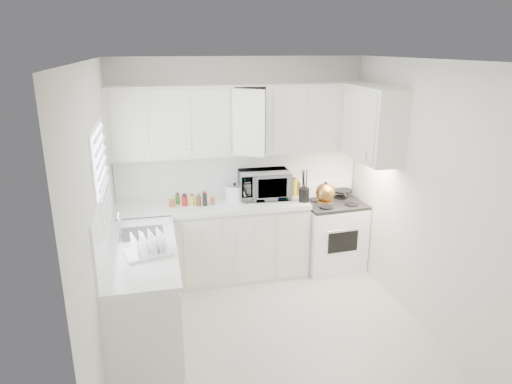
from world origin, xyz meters
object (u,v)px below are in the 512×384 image
object	(u,v)px
stove	(332,226)
tea_kettle	(325,191)
microwave	(264,182)
dish_rack	(147,243)
rice_cooker	(235,192)
utensil_crock	(304,185)

from	to	relation	value
stove	tea_kettle	bearing A→B (deg)	-142.36
microwave	dish_rack	world-z (taller)	microwave
stove	microwave	bearing A→B (deg)	167.12
tea_kettle	stove	bearing A→B (deg)	21.18
stove	rice_cooker	size ratio (longest dim) A/B	5.07
stove	utensil_crock	size ratio (longest dim) A/B	2.77
stove	utensil_crock	xyz separation A→B (m)	(-0.43, -0.12, 0.60)
utensil_crock	dish_rack	size ratio (longest dim) A/B	1.02
tea_kettle	dish_rack	size ratio (longest dim) A/B	0.73
stove	dish_rack	distance (m)	2.58
rice_cooker	dish_rack	xyz separation A→B (m)	(-1.02, -1.30, -0.00)
stove	tea_kettle	xyz separation A→B (m)	(-0.18, -0.16, 0.52)
dish_rack	rice_cooker	bearing A→B (deg)	36.96
rice_cooker	dish_rack	distance (m)	1.65
stove	dish_rack	xyz separation A→B (m)	(-2.24, -1.20, 0.50)
rice_cooker	stove	bearing A→B (deg)	-3.64
tea_kettle	rice_cooker	bearing A→B (deg)	145.15
microwave	utensil_crock	distance (m)	0.49
microwave	utensil_crock	world-z (taller)	microwave
utensil_crock	stove	bearing A→B (deg)	15.23
stove	microwave	world-z (taller)	microwave
rice_cooker	dish_rack	size ratio (longest dim) A/B	0.56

